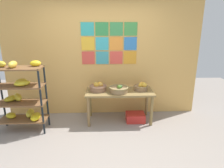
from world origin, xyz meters
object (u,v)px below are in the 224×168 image
fruit_basket_back_right (141,87)px  produce_crate_under_table (135,117)px  fruit_basket_right (119,89)px  display_table (119,95)px  banana_shelf_unit (21,95)px  fruit_basket_centre (98,87)px

fruit_basket_back_right → produce_crate_under_table: bearing=-147.5°
fruit_basket_right → produce_crate_under_table: size_ratio=0.98×
display_table → produce_crate_under_table: bearing=-8.1°
banana_shelf_unit → fruit_basket_back_right: banana_shelf_unit is taller
banana_shelf_unit → fruit_basket_right: 1.90m
fruit_basket_right → banana_shelf_unit: bearing=-173.6°
produce_crate_under_table → fruit_basket_right: bearing=-172.2°
banana_shelf_unit → display_table: 1.94m
display_table → banana_shelf_unit: bearing=-170.8°
fruit_basket_right → fruit_basket_centre: size_ratio=1.06×
fruit_basket_right → produce_crate_under_table: bearing=7.8°
display_table → fruit_basket_back_right: fruit_basket_back_right is taller
banana_shelf_unit → fruit_basket_back_right: bearing=8.1°
banana_shelf_unit → produce_crate_under_table: 2.36m
display_table → fruit_basket_right: 0.19m
fruit_basket_back_right → fruit_basket_right: 0.50m
display_table → fruit_basket_centre: (-0.45, 0.04, 0.17)m
fruit_basket_right → produce_crate_under_table: 0.76m
display_table → fruit_basket_centre: 0.48m
display_table → produce_crate_under_table: display_table is taller
banana_shelf_unit → fruit_basket_right: (1.89, 0.21, 0.03)m
fruit_basket_right → fruit_basket_centre: fruit_basket_centre is taller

